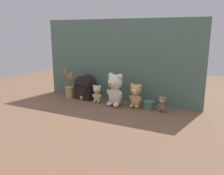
{
  "coord_description": "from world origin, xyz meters",
  "views": [
    {
      "loc": [
        0.95,
        -1.94,
        0.69
      ],
      "look_at": [
        0.0,
        0.02,
        0.16
      ],
      "focal_mm": 38.0,
      "sensor_mm": 36.0,
      "label": 1
    }
  ],
  "objects_px": {
    "teddy_bear_tiny": "(162,104)",
    "teddy_bear_medium": "(136,95)",
    "teddy_bear_large": "(115,89)",
    "flower_vase": "(69,90)",
    "teddy_bear_small": "(97,93)",
    "decorative_tin_tall": "(149,105)",
    "vintage_radio": "(85,88)"
  },
  "relations": [
    {
      "from": "flower_vase",
      "to": "teddy_bear_large",
      "type": "bearing_deg",
      "value": -5.04
    },
    {
      "from": "teddy_bear_medium",
      "to": "flower_vase",
      "type": "xyz_separation_m",
      "value": [
        -0.74,
        0.01,
        -0.04
      ]
    },
    {
      "from": "teddy_bear_medium",
      "to": "decorative_tin_tall",
      "type": "bearing_deg",
      "value": 6.67
    },
    {
      "from": "teddy_bear_large",
      "to": "teddy_bear_medium",
      "type": "distance_m",
      "value": 0.2
    },
    {
      "from": "teddy_bear_medium",
      "to": "decorative_tin_tall",
      "type": "distance_m",
      "value": 0.15
    },
    {
      "from": "flower_vase",
      "to": "vintage_radio",
      "type": "distance_m",
      "value": 0.18
    },
    {
      "from": "teddy_bear_tiny",
      "to": "vintage_radio",
      "type": "xyz_separation_m",
      "value": [
        -0.82,
        0.05,
        0.05
      ]
    },
    {
      "from": "teddy_bear_medium",
      "to": "teddy_bear_small",
      "type": "height_order",
      "value": "teddy_bear_medium"
    },
    {
      "from": "teddy_bear_medium",
      "to": "teddy_bear_large",
      "type": "bearing_deg",
      "value": -168.63
    },
    {
      "from": "teddy_bear_large",
      "to": "flower_vase",
      "type": "distance_m",
      "value": 0.56
    },
    {
      "from": "vintage_radio",
      "to": "teddy_bear_large",
      "type": "bearing_deg",
      "value": -11.97
    },
    {
      "from": "teddy_bear_medium",
      "to": "teddy_bear_small",
      "type": "relative_size",
      "value": 1.3
    },
    {
      "from": "teddy_bear_small",
      "to": "teddy_bear_large",
      "type": "bearing_deg",
      "value": -7.76
    },
    {
      "from": "teddy_bear_large",
      "to": "flower_vase",
      "type": "relative_size",
      "value": 1.04
    },
    {
      "from": "flower_vase",
      "to": "decorative_tin_tall",
      "type": "relative_size",
      "value": 2.99
    },
    {
      "from": "teddy_bear_tiny",
      "to": "teddy_bear_medium",
      "type": "bearing_deg",
      "value": 177.61
    },
    {
      "from": "teddy_bear_small",
      "to": "vintage_radio",
      "type": "bearing_deg",
      "value": 163.08
    },
    {
      "from": "teddy_bear_medium",
      "to": "flower_vase",
      "type": "height_order",
      "value": "flower_vase"
    },
    {
      "from": "flower_vase",
      "to": "teddy_bear_small",
      "type": "bearing_deg",
      "value": -3.4
    },
    {
      "from": "teddy_bear_large",
      "to": "teddy_bear_medium",
      "type": "bearing_deg",
      "value": 11.37
    },
    {
      "from": "flower_vase",
      "to": "decorative_tin_tall",
      "type": "xyz_separation_m",
      "value": [
        0.87,
        0.0,
        -0.04
      ]
    },
    {
      "from": "teddy_bear_small",
      "to": "decorative_tin_tall",
      "type": "relative_size",
      "value": 1.73
    },
    {
      "from": "teddy_bear_tiny",
      "to": "flower_vase",
      "type": "relative_size",
      "value": 0.46
    },
    {
      "from": "teddy_bear_large",
      "to": "decorative_tin_tall",
      "type": "height_order",
      "value": "teddy_bear_large"
    },
    {
      "from": "teddy_bear_large",
      "to": "teddy_bear_small",
      "type": "bearing_deg",
      "value": 172.24
    },
    {
      "from": "teddy_bear_large",
      "to": "decorative_tin_tall",
      "type": "distance_m",
      "value": 0.34
    },
    {
      "from": "teddy_bear_large",
      "to": "teddy_bear_tiny",
      "type": "distance_m",
      "value": 0.45
    },
    {
      "from": "flower_vase",
      "to": "vintage_radio",
      "type": "height_order",
      "value": "flower_vase"
    },
    {
      "from": "teddy_bear_medium",
      "to": "decorative_tin_tall",
      "type": "xyz_separation_m",
      "value": [
        0.12,
        0.01,
        -0.08
      ]
    },
    {
      "from": "teddy_bear_large",
      "to": "teddy_bear_tiny",
      "type": "bearing_deg",
      "value": 3.66
    },
    {
      "from": "teddy_bear_small",
      "to": "teddy_bear_tiny",
      "type": "height_order",
      "value": "teddy_bear_small"
    },
    {
      "from": "teddy_bear_medium",
      "to": "vintage_radio",
      "type": "xyz_separation_m",
      "value": [
        -0.57,
        0.04,
        0.0
      ]
    }
  ]
}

